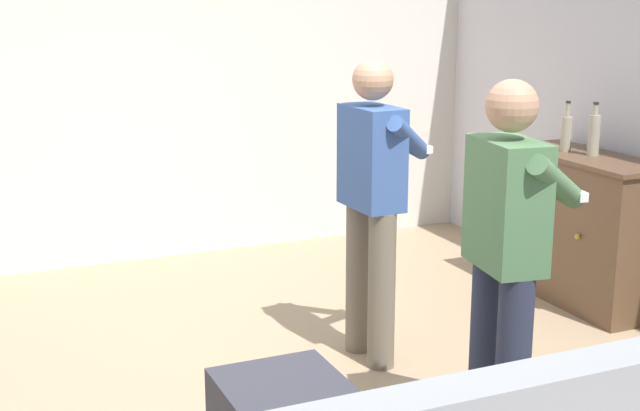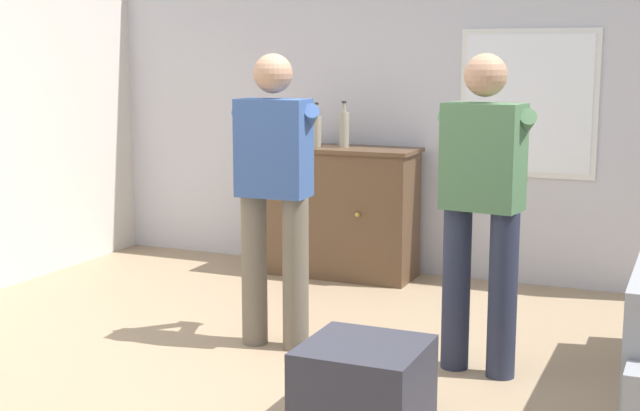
{
  "view_description": "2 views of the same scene",
  "coord_description": "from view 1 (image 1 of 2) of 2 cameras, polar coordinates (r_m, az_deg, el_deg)",
  "views": [
    {
      "loc": [
        3.98,
        -1.57,
        2.04
      ],
      "look_at": [
        0.1,
        0.14,
        1.0
      ],
      "focal_mm": 50.0,
      "sensor_mm": 36.0,
      "label": 1
    },
    {
      "loc": [
        2.0,
        -3.89,
        1.66
      ],
      "look_at": [
        0.22,
        0.22,
        0.91
      ],
      "focal_mm": 50.0,
      "sensor_mm": 36.0,
      "label": 2
    }
  ],
  "objects": [
    {
      "name": "ground",
      "position": [
        4.74,
        -2.05,
        -11.75
      ],
      "size": [
        10.4,
        10.4,
        0.0
      ],
      "primitive_type": "plane",
      "color": "#9E8466"
    },
    {
      "name": "wall_side_left",
      "position": [
        6.85,
        -10.53,
        8.18
      ],
      "size": [
        0.12,
        5.2,
        2.8
      ],
      "primitive_type": "cube",
      "color": "silver",
      "rests_on": "ground"
    },
    {
      "name": "bottle_liquor_amber",
      "position": [
        6.1,
        15.49,
        4.53
      ],
      "size": [
        0.07,
        0.07,
        0.33
      ],
      "color": "gray",
      "rests_on": "sideboard_cabinet"
    },
    {
      "name": "bottle_wine_green",
      "position": [
        5.99,
        17.13,
        4.4
      ],
      "size": [
        0.08,
        0.08,
        0.35
      ],
      "color": "gray",
      "rests_on": "sideboard_cabinet"
    },
    {
      "name": "person_standing_right",
      "position": [
        3.88,
        11.87,
        -3.04
      ],
      "size": [
        0.55,
        0.5,
        1.68
      ],
      "color": "#282D42",
      "rests_on": "ground"
    },
    {
      "name": "person_standing_left",
      "position": [
        4.84,
        3.42,
        0.58
      ],
      "size": [
        0.56,
        0.48,
        1.68
      ],
      "color": "#6B6051",
      "rests_on": "ground"
    },
    {
      "name": "sideboard_cabinet",
      "position": [
        6.12,
        16.49,
        -1.43
      ],
      "size": [
        1.17,
        0.49,
        0.99
      ],
      "color": "brown",
      "rests_on": "ground"
    }
  ]
}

